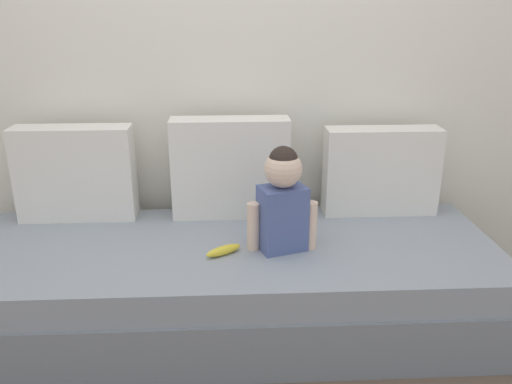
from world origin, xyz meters
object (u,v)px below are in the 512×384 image
Objects in this scene: couch at (232,283)px; banana at (223,250)px; throw_pillow_left at (76,173)px; throw_pillow_center at (230,168)px; throw_pillow_right at (381,171)px; toddler at (282,199)px.

banana is at bearing -109.13° from couch.
throw_pillow_center is at bearing 0.00° from throw_pillow_left.
throw_pillow_center reaches higher than couch.
couch is at bearing 70.87° from banana.
throw_pillow_left is at bearing 147.90° from banana.
throw_pillow_left reaches higher than throw_pillow_right.
throw_pillow_center is 0.47m from toddler.
throw_pillow_right is (0.77, 0.00, -0.03)m from throw_pillow_center.
throw_pillow_left is (-0.77, 0.36, 0.44)m from couch.
throw_pillow_right is 0.69m from toddler.
throw_pillow_right reaches higher than banana.
toddler is at bearing -22.54° from throw_pillow_left.
banana reaches higher than couch.
throw_pillow_center is 0.52m from banana.
throw_pillow_left reaches higher than couch.
throw_pillow_left is at bearing 155.27° from couch.
throw_pillow_right reaches higher than couch.
banana is at bearing -94.55° from throw_pillow_center.
couch is 14.64× the size of banana.
toddler is (-0.55, -0.41, 0.02)m from throw_pillow_right.
toddler reaches higher than banana.
toddler is at bearing -143.01° from throw_pillow_right.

